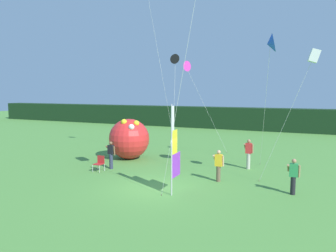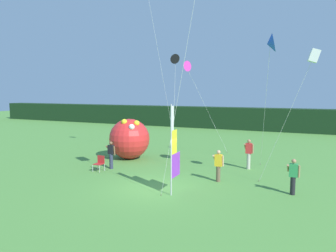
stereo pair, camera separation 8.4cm
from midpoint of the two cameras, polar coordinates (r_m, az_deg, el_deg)
ground_plane at (r=15.46m, az=-2.03°, el=-11.10°), size 120.00×120.00×0.00m
distant_treeline at (r=39.53m, az=14.75°, el=1.27°), size 80.00×2.40×2.65m
banner_flag at (r=14.19m, az=1.22°, el=-4.56°), size 0.06×1.03×4.07m
person_near_banner at (r=19.23m, az=-10.11°, el=-5.03°), size 0.55×0.48×1.65m
person_mid_field at (r=16.48m, az=9.22°, el=-6.94°), size 0.55×0.48×1.64m
person_far_left at (r=15.33m, az=21.80°, el=-8.33°), size 0.55×0.48×1.63m
person_far_right at (r=19.45m, az=14.48°, el=-4.77°), size 0.55×0.48×1.79m
inflatable_balloon at (r=21.78m, az=-6.86°, el=-2.30°), size 2.76×2.76×2.80m
folding_chair at (r=18.87m, az=-12.11°, el=-6.43°), size 0.51×0.51×0.89m
kite_magenta_delta_0 at (r=23.29m, az=3.44°, el=10.63°), size 3.08×2.07×6.81m
kite_white_box_3 at (r=15.95m, az=24.95°, el=11.27°), size 2.60×0.75×6.53m
kite_blue_delta_4 at (r=16.65m, az=18.13°, el=13.93°), size 1.14×4.41×7.43m
kite_black_delta_6 at (r=20.67m, az=1.50°, el=11.83°), size 0.69×1.46×7.00m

